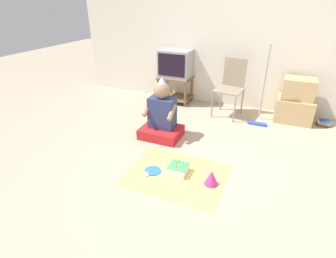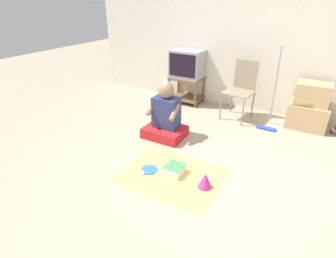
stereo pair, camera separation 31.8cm
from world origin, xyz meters
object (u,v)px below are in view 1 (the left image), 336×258
at_px(party_hat_blue, 211,177).
at_px(paper_plate, 153,171).
at_px(tv, 176,64).
at_px(person_seated, 162,117).
at_px(folding_chair, 231,84).
at_px(birthday_cake, 178,169).
at_px(book_pile, 324,123).
at_px(dust_mop, 261,102).
at_px(cardboard_box_stack, 295,102).

distance_m(party_hat_blue, paper_plate, 0.68).
bearing_deg(tv, person_seated, -76.16).
distance_m(tv, person_seated, 1.47).
relative_size(folding_chair, birthday_cake, 4.36).
height_order(book_pile, birthday_cake, birthday_cake).
relative_size(book_pile, paper_plate, 1.03).
bearing_deg(folding_chair, birthday_cake, -95.52).
distance_m(tv, party_hat_blue, 2.57).
xyz_separation_m(tv, dust_mop, (1.55, -0.37, -0.36)).
relative_size(folding_chair, book_pile, 4.64).
relative_size(tv, party_hat_blue, 3.31).
bearing_deg(birthday_cake, folding_chair, 84.48).
relative_size(folding_chair, paper_plate, 4.77).
distance_m(cardboard_box_stack, person_seated, 2.16).
xyz_separation_m(book_pile, birthday_cake, (-1.63, -2.02, 0.01)).
bearing_deg(folding_chair, book_pile, 4.49).
height_order(dust_mop, paper_plate, dust_mop).
distance_m(folding_chair, person_seated, 1.39).
bearing_deg(book_pile, party_hat_blue, -120.95).
bearing_deg(folding_chair, person_seated, -121.44).
bearing_deg(party_hat_blue, dust_mop, 80.65).
bearing_deg(tv, birthday_cake, -67.62).
relative_size(cardboard_box_stack, party_hat_blue, 4.11).
bearing_deg(birthday_cake, book_pile, 50.99).
height_order(dust_mop, book_pile, dust_mop).
distance_m(folding_chair, book_pile, 1.53).
height_order(folding_chair, birthday_cake, folding_chair).
xyz_separation_m(folding_chair, cardboard_box_stack, (1.00, 0.15, -0.22)).
height_order(cardboard_box_stack, party_hat_blue, cardboard_box_stack).
bearing_deg(tv, paper_plate, -74.93).
xyz_separation_m(dust_mop, birthday_cake, (-0.69, -1.73, -0.30)).
xyz_separation_m(cardboard_box_stack, book_pile, (0.45, -0.04, -0.26)).
height_order(book_pile, party_hat_blue, party_hat_blue).
relative_size(tv, birthday_cake, 2.63).
relative_size(cardboard_box_stack, paper_plate, 3.58).
bearing_deg(party_hat_blue, tv, 120.41).
distance_m(tv, cardboard_box_stack, 2.09).
bearing_deg(cardboard_box_stack, party_hat_blue, -110.51).
height_order(tv, dust_mop, dust_mop).
bearing_deg(dust_mop, folding_chair, 160.80).
relative_size(person_seated, paper_plate, 4.48).
bearing_deg(party_hat_blue, cardboard_box_stack, 69.49).
bearing_deg(person_seated, tv, 103.84).
relative_size(tv, book_pile, 2.80).
height_order(tv, folding_chair, tv).
height_order(tv, party_hat_blue, tv).
bearing_deg(party_hat_blue, birthday_cake, 173.14).
distance_m(book_pile, birthday_cake, 2.60).
bearing_deg(cardboard_box_stack, birthday_cake, -119.91).
distance_m(folding_chair, paper_plate, 2.10).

